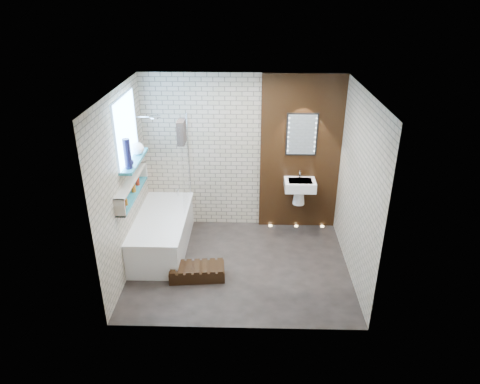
{
  "coord_description": "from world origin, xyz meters",
  "views": [
    {
      "loc": [
        0.15,
        -5.4,
        3.81
      ],
      "look_at": [
        0.0,
        0.15,
        1.15
      ],
      "focal_mm": 32.67,
      "sensor_mm": 36.0,
      "label": 1
    }
  ],
  "objects_px": {
    "bath_screen": "(185,163)",
    "washbasin": "(300,188)",
    "bathtub": "(162,232)",
    "walnut_step": "(197,272)",
    "led_mirror": "(302,135)"
  },
  "relations": [
    {
      "from": "led_mirror",
      "to": "walnut_step",
      "type": "height_order",
      "value": "led_mirror"
    },
    {
      "from": "washbasin",
      "to": "walnut_step",
      "type": "distance_m",
      "value": 2.19
    },
    {
      "from": "bathtub",
      "to": "walnut_step",
      "type": "relative_size",
      "value": 2.24
    },
    {
      "from": "bathtub",
      "to": "washbasin",
      "type": "height_order",
      "value": "washbasin"
    },
    {
      "from": "washbasin",
      "to": "led_mirror",
      "type": "relative_size",
      "value": 0.83
    },
    {
      "from": "walnut_step",
      "to": "washbasin",
      "type": "bearing_deg",
      "value": 41.56
    },
    {
      "from": "bath_screen",
      "to": "washbasin",
      "type": "relative_size",
      "value": 2.41
    },
    {
      "from": "bathtub",
      "to": "washbasin",
      "type": "relative_size",
      "value": 3.0
    },
    {
      "from": "led_mirror",
      "to": "walnut_step",
      "type": "relative_size",
      "value": 0.9
    },
    {
      "from": "bathtub",
      "to": "washbasin",
      "type": "distance_m",
      "value": 2.32
    },
    {
      "from": "bathtub",
      "to": "bath_screen",
      "type": "distance_m",
      "value": 1.14
    },
    {
      "from": "bath_screen",
      "to": "washbasin",
      "type": "height_order",
      "value": "bath_screen"
    },
    {
      "from": "led_mirror",
      "to": "walnut_step",
      "type": "xyz_separation_m",
      "value": [
        -1.55,
        -1.53,
        -1.56
      ]
    },
    {
      "from": "bath_screen",
      "to": "washbasin",
      "type": "bearing_deg",
      "value": 5.78
    },
    {
      "from": "bath_screen",
      "to": "led_mirror",
      "type": "bearing_deg",
      "value": 10.66
    }
  ]
}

